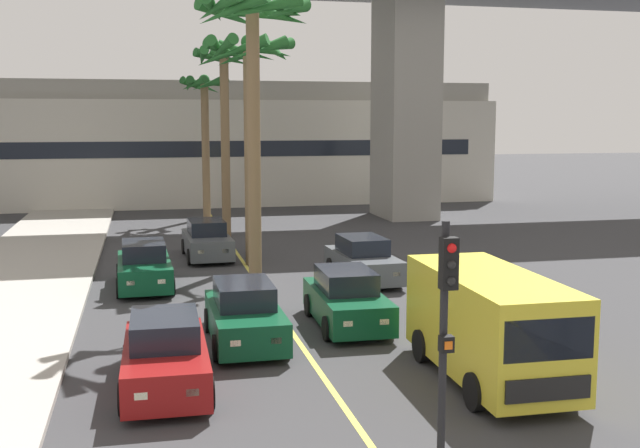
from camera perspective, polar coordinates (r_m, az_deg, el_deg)
The scene contains 14 objects.
lane_stripe_center at distance 27.09m, azimuth -4.73°, elevation -4.24°, with size 0.14×56.00×0.01m, color #DBCC4C.
pier_building_backdrop at distance 52.74m, azimuth -8.89°, elevation 5.89°, with size 39.28×8.04×8.01m.
car_queue_front at distance 26.46m, azimuth -12.91°, elevation -3.12°, with size 1.92×4.14×1.56m.
car_queue_second at distance 19.66m, azimuth -5.61°, elevation -6.77°, with size 1.85×4.11×1.56m.
car_queue_third at distance 16.69m, azimuth -11.40°, elevation -9.56°, with size 1.89×4.13×1.56m.
car_queue_fourth at distance 21.19m, azimuth 2.00°, elevation -5.66°, with size 1.91×4.14×1.56m.
car_queue_fifth at distance 31.60m, azimuth -8.38°, elevation -1.24°, with size 1.94×4.16×1.56m.
car_queue_sixth at distance 26.95m, azimuth 3.22°, elevation -2.74°, with size 1.96×4.16×1.56m.
delivery_van at distance 17.09m, azimuth 12.45°, elevation -7.21°, with size 2.22×5.28×2.36m.
traffic_light_median_near at distance 11.48m, azimuth 9.29°, elevation -7.19°, with size 0.24×0.37×4.20m.
palm_tree_near_median at distance 36.91m, azimuth -7.11°, elevation 9.69°, with size 2.87×3.05×9.05m.
palm_tree_mid_median at distance 29.67m, azimuth -5.30°, elevation 10.42°, with size 3.53×3.56×8.80m.
palm_tree_far_median at distance 23.51m, azimuth -5.01°, elevation 12.82°, with size 3.58×3.59×9.37m.
palm_tree_farthest_median at distance 43.93m, azimuth -8.52°, elevation 8.60°, with size 2.83×2.82×8.08m.
Camera 1 is at (-3.71, -2.22, 5.68)m, focal length 43.15 mm.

